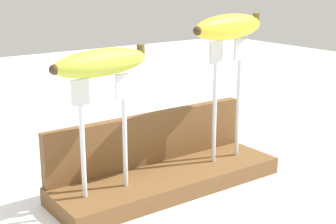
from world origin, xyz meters
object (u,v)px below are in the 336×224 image
(banana_raised_right, at_px, (229,27))
(fork_stand_left, at_px, (104,124))
(fork_stand_right, at_px, (227,90))
(banana_raised_left, at_px, (101,62))

(banana_raised_right, bearing_deg, fork_stand_left, 180.00)
(fork_stand_right, bearing_deg, fork_stand_left, -180.00)
(fork_stand_left, relative_size, banana_raised_right, 0.98)
(fork_stand_right, distance_m, banana_raised_right, 0.10)
(fork_stand_left, height_order, banana_raised_left, banana_raised_left)
(fork_stand_left, xyz_separation_m, fork_stand_right, (0.23, 0.00, 0.02))
(fork_stand_left, height_order, fork_stand_right, fork_stand_right)
(fork_stand_right, xyz_separation_m, banana_raised_right, (-0.00, -0.00, 0.10))
(fork_stand_right, xyz_separation_m, banana_raised_left, (-0.23, -0.00, 0.07))
(banana_raised_right, bearing_deg, fork_stand_right, 11.48)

